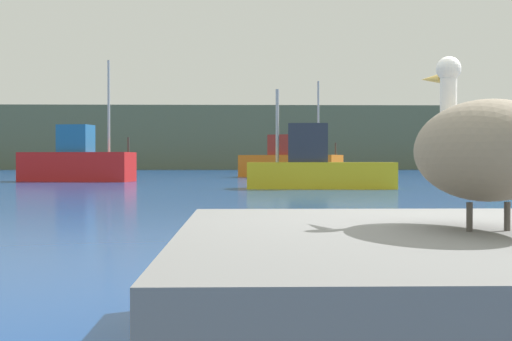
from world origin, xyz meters
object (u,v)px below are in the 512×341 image
fishing_boat_orange (290,162)px  fishing_boat_yellow (318,167)px  fishing_boat_red (77,162)px  pelican (482,149)px

fishing_boat_orange → fishing_boat_yellow: (-0.23, -16.48, -0.17)m
fishing_boat_orange → fishing_boat_red: size_ratio=1.08×
fishing_boat_orange → fishing_boat_yellow: 16.48m
pelican → fishing_boat_orange: bearing=-10.7°
fishing_boat_yellow → fishing_boat_orange: bearing=-86.5°
fishing_boat_yellow → pelican: bearing=90.0°
fishing_boat_orange → fishing_boat_yellow: size_ratio=1.17×
pelican → fishing_boat_red: bearing=8.6°
pelican → fishing_boat_red: fishing_boat_red is taller
fishing_boat_yellow → fishing_boat_red: bearing=-35.0°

